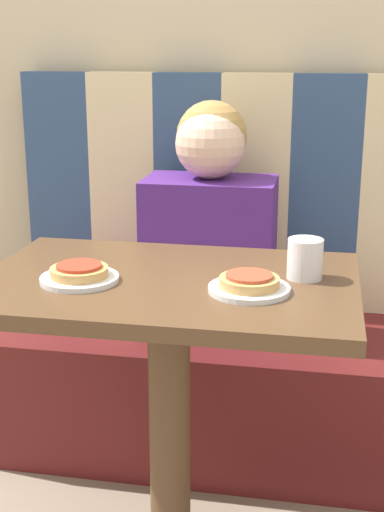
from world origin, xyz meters
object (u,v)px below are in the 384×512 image
Objects in this scene: plate_left at (80,279)px; drinking_cup at (305,259)px; pizza_right at (249,281)px; plate_right at (249,289)px; pizza_left at (79,271)px; person at (210,222)px.

drinking_cup is (0.49, 0.11, 0.04)m from plate_left.
plate_right is at bearing -165.96° from pizza_right.
drinking_cup is at bearing 45.54° from pizza_right.
pizza_left is 1.41× the size of drinking_cup.
person reaches higher than plate_right.
pizza_right reaches higher than plate_left.
plate_right is 0.17m from drinking_cup.
plate_left is at bearing 180.00° from plate_right.
plate_right is 1.36× the size of pizza_left.
person is 3.97× the size of plate_right.
plate_left is 1.36× the size of pizza_left.
plate_right is at bearing -0.00° from pizza_left.
plate_left is 1.00× the size of plate_right.
person reaches higher than plate_left.
drinking_cup is (0.11, 0.11, 0.04)m from plate_right.
plate_left is 0.38m from plate_right.
pizza_left reaches higher than plate_left.
person is at bearing 106.45° from pizza_right.
pizza_left is (-0.38, 0.00, 0.02)m from plate_right.
drinking_cup is (0.49, 0.11, 0.02)m from pizza_left.
person is 0.67m from plate_right.
pizza_left is 0.51m from drinking_cup.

